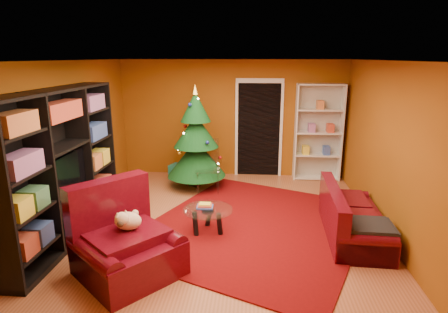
# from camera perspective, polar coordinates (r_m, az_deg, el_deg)

# --- Properties ---
(floor) EXTENTS (5.00, 5.50, 0.05)m
(floor) POSITION_cam_1_polar(r_m,az_deg,el_deg) (6.21, -0.30, -10.59)
(floor) COLOR #995231
(floor) RESTS_ON ground
(ceiling) EXTENTS (5.00, 5.50, 0.05)m
(ceiling) POSITION_cam_1_polar(r_m,az_deg,el_deg) (5.60, -0.33, 14.67)
(ceiling) COLOR silver
(ceiling) RESTS_ON wall_back
(wall_back) EXTENTS (5.00, 0.05, 2.60)m
(wall_back) POSITION_cam_1_polar(r_m,az_deg,el_deg) (8.48, 1.27, 5.78)
(wall_back) COLOR #8A4A0F
(wall_back) RESTS_ON ground
(wall_left) EXTENTS (0.05, 5.50, 2.60)m
(wall_left) POSITION_cam_1_polar(r_m,az_deg,el_deg) (6.48, -23.17, 1.68)
(wall_left) COLOR #8A4A0F
(wall_left) RESTS_ON ground
(wall_right) EXTENTS (0.05, 5.50, 2.60)m
(wall_right) POSITION_cam_1_polar(r_m,az_deg,el_deg) (6.10, 24.05, 0.81)
(wall_right) COLOR #8A4A0F
(wall_right) RESTS_ON ground
(doorway) EXTENTS (1.06, 0.60, 2.16)m
(doorway) POSITION_cam_1_polar(r_m,az_deg,el_deg) (8.47, 5.31, 3.99)
(doorway) COLOR black
(doorway) RESTS_ON floor
(rug) EXTENTS (4.37, 4.64, 0.02)m
(rug) POSITION_cam_1_polar(r_m,az_deg,el_deg) (6.18, 4.79, -10.42)
(rug) COLOR #630708
(rug) RESTS_ON floor
(media_unit) EXTENTS (0.49, 2.91, 2.23)m
(media_unit) POSITION_cam_1_polar(r_m,az_deg,el_deg) (5.89, -23.51, -1.49)
(media_unit) COLOR black
(media_unit) RESTS_ON floor
(christmas_tree) EXTENTS (1.37, 1.37, 2.14)m
(christmas_tree) POSITION_cam_1_polar(r_m,az_deg,el_deg) (7.64, -4.27, 2.71)
(christmas_tree) COLOR #0B3C16
(christmas_tree) RESTS_ON floor
(gift_box_teal) EXTENTS (0.42, 0.42, 0.32)m
(gift_box_teal) POSITION_cam_1_polar(r_m,az_deg,el_deg) (8.45, -7.01, -2.30)
(gift_box_teal) COLOR #15766C
(gift_box_teal) RESTS_ON floor
(gift_box_green) EXTENTS (0.31, 0.31, 0.25)m
(gift_box_green) POSITION_cam_1_polar(r_m,az_deg,el_deg) (8.04, -4.59, -3.42)
(gift_box_green) COLOR #225D1F
(gift_box_green) RESTS_ON floor
(white_bookshelf) EXTENTS (1.00, 0.36, 2.16)m
(white_bookshelf) POSITION_cam_1_polar(r_m,az_deg,el_deg) (8.43, 14.16, 3.54)
(white_bookshelf) COLOR white
(white_bookshelf) RESTS_ON floor
(armchair) EXTENTS (1.68, 1.68, 0.93)m
(armchair) POSITION_cam_1_polar(r_m,az_deg,el_deg) (4.87, -14.47, -12.27)
(armchair) COLOR #440510
(armchair) RESTS_ON rug
(dog) EXTENTS (0.49, 0.50, 0.30)m
(dog) POSITION_cam_1_polar(r_m,az_deg,el_deg) (4.83, -14.43, -9.49)
(dog) COLOR beige
(dog) RESTS_ON armchair
(sofa) EXTENTS (0.88, 1.82, 0.77)m
(sofa) POSITION_cam_1_polar(r_m,az_deg,el_deg) (6.01, 19.27, -8.12)
(sofa) COLOR #440510
(sofa) RESTS_ON rug
(coffee_table) EXTENTS (0.80, 0.80, 0.48)m
(coffee_table) POSITION_cam_1_polar(r_m,az_deg,el_deg) (5.87, -2.46, -9.71)
(coffee_table) COLOR gray
(coffee_table) RESTS_ON rug
(acrylic_chair) EXTENTS (0.57, 0.61, 0.96)m
(acrylic_chair) POSITION_cam_1_polar(r_m,az_deg,el_deg) (7.48, -2.54, -1.94)
(acrylic_chair) COLOR #66605B
(acrylic_chair) RESTS_ON rug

